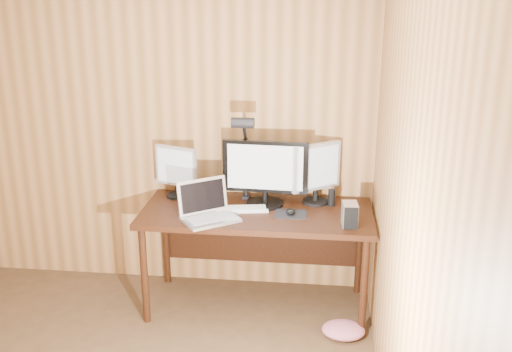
% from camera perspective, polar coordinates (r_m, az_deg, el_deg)
% --- Properties ---
extents(desk, '(1.60, 0.70, 0.75)m').
position_cam_1_polar(desk, '(4.27, 0.18, -4.48)').
color(desk, black).
rests_on(desk, floor).
extents(monitor_center, '(0.60, 0.26, 0.47)m').
position_cam_1_polar(monitor_center, '(4.19, 0.90, 0.40)').
color(monitor_center, black).
rests_on(monitor_center, desk).
extents(monitor_left, '(0.33, 0.16, 0.38)m').
position_cam_1_polar(monitor_left, '(4.39, -7.60, 0.52)').
color(monitor_left, black).
rests_on(monitor_left, desk).
extents(monitor_right, '(0.33, 0.26, 0.44)m').
position_cam_1_polar(monitor_right, '(4.24, 5.76, 0.43)').
color(monitor_right, black).
rests_on(monitor_right, desk).
extents(laptop, '(0.44, 0.42, 0.25)m').
position_cam_1_polar(laptop, '(4.02, -4.69, -3.19)').
color(laptop, silver).
rests_on(laptop, desk).
extents(keyboard, '(0.42, 0.19, 0.02)m').
position_cam_1_polar(keyboard, '(4.16, -1.65, -3.15)').
color(keyboard, silver).
rests_on(keyboard, desk).
extents(mousepad, '(0.22, 0.18, 0.00)m').
position_cam_1_polar(mousepad, '(4.10, 3.32, -3.64)').
color(mousepad, black).
rests_on(mousepad, desk).
extents(mouse, '(0.08, 0.12, 0.04)m').
position_cam_1_polar(mouse, '(4.09, 3.33, -3.38)').
color(mouse, black).
rests_on(mouse, mousepad).
extents(hard_drive, '(0.11, 0.15, 0.15)m').
position_cam_1_polar(hard_drive, '(3.93, 8.92, -3.65)').
color(hard_drive, silver).
rests_on(hard_drive, desk).
extents(phone, '(0.08, 0.11, 0.01)m').
position_cam_1_polar(phone, '(4.06, -2.37, -3.78)').
color(phone, silver).
rests_on(phone, desk).
extents(speaker, '(0.05, 0.05, 0.12)m').
position_cam_1_polar(speaker, '(4.26, 7.21, -2.06)').
color(speaker, black).
rests_on(speaker, desk).
extents(desk_lamp, '(0.16, 0.22, 0.68)m').
position_cam_1_polar(desk_lamp, '(4.18, -1.12, 2.89)').
color(desk_lamp, black).
rests_on(desk_lamp, desk).
extents(fabric_pile, '(0.33, 0.29, 0.09)m').
position_cam_1_polar(fabric_pile, '(4.17, 8.32, -14.31)').
color(fabric_pile, '#BF5C6B').
rests_on(fabric_pile, floor).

